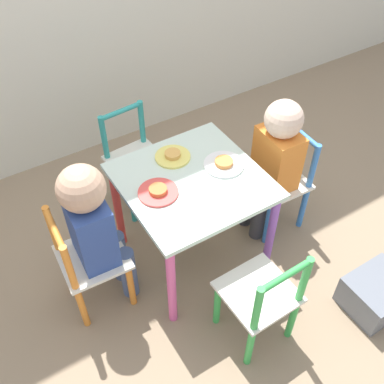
{
  "coord_description": "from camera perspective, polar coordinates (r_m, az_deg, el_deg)",
  "views": [
    {
      "loc": [
        -0.69,
        -1.11,
        1.73
      ],
      "look_at": [
        0.0,
        0.0,
        0.42
      ],
      "focal_mm": 42.0,
      "sensor_mm": 36.0,
      "label": 1
    }
  ],
  "objects": [
    {
      "name": "storage_bin",
      "position": [
        2.11,
        22.35,
        -11.85
      ],
      "size": [
        0.25,
        0.22,
        0.15
      ],
      "color": "slate",
      "rests_on": "ground_plane"
    },
    {
      "name": "plate_left",
      "position": [
        1.74,
        -4.33,
        0.03
      ],
      "size": [
        0.16,
        0.16,
        0.03
      ],
      "color": "#E54C47",
      "rests_on": "kids_table"
    },
    {
      "name": "chair_blue",
      "position": [
        2.18,
        11.07,
        1.31
      ],
      "size": [
        0.27,
        0.27,
        0.52
      ],
      "rotation": [
        0.0,
        0.0,
        -1.61
      ],
      "color": "silver",
      "rests_on": "ground_plane"
    },
    {
      "name": "chair_green",
      "position": [
        1.75,
        8.81,
        -13.25
      ],
      "size": [
        0.27,
        0.27,
        0.52
      ],
      "rotation": [
        0.0,
        0.0,
        -3.12
      ],
      "color": "silver",
      "rests_on": "ground_plane"
    },
    {
      "name": "kids_table",
      "position": [
        1.86,
        0.0,
        -0.13
      ],
      "size": [
        0.56,
        0.56,
        0.49
      ],
      "color": "silver",
      "rests_on": "ground_plane"
    },
    {
      "name": "plate_right",
      "position": [
        1.86,
        4.06,
        3.58
      ],
      "size": [
        0.17,
        0.17,
        0.03
      ],
      "color": "white",
      "rests_on": "kids_table"
    },
    {
      "name": "chair_orange",
      "position": [
        1.87,
        -13.09,
        -8.62
      ],
      "size": [
        0.27,
        0.27,
        0.52
      ],
      "rotation": [
        0.0,
        0.0,
        1.52
      ],
      "color": "silver",
      "rests_on": "ground_plane"
    },
    {
      "name": "ground_plane",
      "position": [
        2.17,
        0.0,
        -7.86
      ],
      "size": [
        6.0,
        6.0,
        0.0
      ],
      "primitive_type": "plane",
      "color": "#8C755B"
    },
    {
      "name": "child_right",
      "position": [
        2.03,
        10.39,
        4.38
      ],
      "size": [
        0.22,
        0.21,
        0.72
      ],
      "rotation": [
        0.0,
        0.0,
        -1.61
      ],
      "color": "#38383D",
      "rests_on": "ground_plane"
    },
    {
      "name": "chair_teal",
      "position": [
        2.27,
        -7.28,
        3.94
      ],
      "size": [
        0.28,
        0.28,
        0.52
      ],
      "rotation": [
        0.0,
        0.0,
        0.09
      ],
      "color": "silver",
      "rests_on": "ground_plane"
    },
    {
      "name": "plate_back",
      "position": [
        1.89,
        -2.47,
        4.59
      ],
      "size": [
        0.15,
        0.15,
        0.03
      ],
      "color": "#EADB66",
      "rests_on": "kids_table"
    },
    {
      "name": "child_left",
      "position": [
        1.73,
        -12.28,
        -4.04
      ],
      "size": [
        0.22,
        0.21,
        0.74
      ],
      "rotation": [
        0.0,
        0.0,
        1.52
      ],
      "color": "#4C608E",
      "rests_on": "ground_plane"
    }
  ]
}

